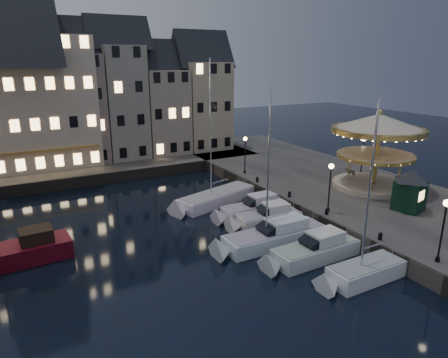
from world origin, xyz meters
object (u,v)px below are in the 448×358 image
motorboat_d (264,219)px  motorboat_f (213,199)px  bollard_d (257,179)px  motorboat_c (271,237)px  streetlamp_b (330,181)px  motorboat_e (251,210)px  carousel (378,137)px  bollard_b (327,211)px  ticket_kiosk (411,183)px  streetlamp_c (245,150)px  bollard_c (289,194)px  red_fishing_boat (17,253)px  streetlamp_d (363,150)px  bollard_a (380,236)px  streetlamp_a (444,222)px  motorboat_b (311,252)px  motorboat_a (360,274)px

motorboat_d → motorboat_f: (-1.38, 6.84, -0.11)m
bollard_d → motorboat_c: bearing=-118.2°
streetlamp_b → motorboat_e: 7.46m
streetlamp_b → carousel: (8.63, 2.99, 2.42)m
motorboat_c → motorboat_f: motorboat_f is taller
bollard_d → motorboat_d: (-4.19, -7.57, -0.97)m
motorboat_d → bollard_b: bearing=-34.9°
streetlamp_b → ticket_kiosk: (6.22, -3.01, -0.34)m
streetlamp_c → motorboat_e: bearing=-117.9°
bollard_c → red_fishing_boat: 22.90m
bollard_c → streetlamp_b: bearing=-82.4°
streetlamp_d → motorboat_f: 17.95m
bollard_d → motorboat_d: bearing=-119.0°
streetlamp_b → motorboat_c: (-6.40, -0.82, -3.34)m
motorboat_e → motorboat_c: bearing=-107.8°
bollard_a → red_fishing_boat: bearing=153.6°
streetlamp_a → motorboat_c: 11.68m
motorboat_b → motorboat_e: size_ratio=1.06×
motorboat_a → ticket_kiosk: 12.13m
bollard_c → bollard_d: bearing=90.0°
streetlamp_b → red_fishing_boat: red_fishing_boat is taller
motorboat_a → streetlamp_b: bearing=60.5°
streetlamp_d → bollard_a: 17.79m
bollard_a → motorboat_b: size_ratio=0.08×
motorboat_f → motorboat_d: bearing=-78.6°
motorboat_b → motorboat_f: bearing=93.8°
motorboat_b → motorboat_f: motorboat_f is taller
bollard_b → motorboat_f: size_ratio=0.04×
bollard_a → bollard_c: same height
streetlamp_d → motorboat_a: size_ratio=0.40×
bollard_b → bollard_d: size_ratio=1.00×
motorboat_d → motorboat_f: bearing=101.4°
bollard_b → bollard_c: (0.00, 5.00, 0.00)m
streetlamp_d → bollard_c: (-11.90, -2.50, -2.41)m
streetlamp_b → carousel: 9.45m
bollard_b → bollard_c: size_ratio=1.00×
bollard_d → red_fishing_boat: bearing=-168.5°
red_fishing_boat → streetlamp_c: bearing=19.2°
streetlamp_d → carousel: bearing=-123.7°
bollard_b → motorboat_d: bearing=145.1°
bollard_c → motorboat_a: bearing=-107.3°
bollard_a → carousel: 13.76m
streetlamp_d → ticket_kiosk: size_ratio=1.04×
motorboat_d → bollard_d: bearing=61.0°
motorboat_c → motorboat_f: size_ratio=0.96×
streetlamp_d → motorboat_f: (-17.47, 2.27, -3.49)m
bollard_c → motorboat_f: (-5.57, 4.77, -1.07)m
bollard_d → red_fishing_boat: 23.36m
motorboat_f → ticket_kiosk: size_ratio=3.23×
motorboat_b → carousel: bearing=27.3°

